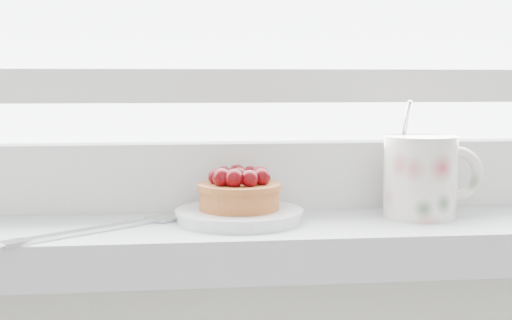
{
  "coord_description": "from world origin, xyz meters",
  "views": [
    {
      "loc": [
        -0.09,
        1.21,
        1.07
      ],
      "look_at": [
        -0.01,
        1.88,
        1.0
      ],
      "focal_mm": 50.0,
      "sensor_mm": 36.0,
      "label": 1
    }
  ],
  "objects": [
    {
      "name": "fork",
      "position": [
        -0.14,
        1.87,
        0.94
      ],
      "size": [
        0.19,
        0.15,
        0.0
      ],
      "color": "silver",
      "rests_on": "windowsill"
    },
    {
      "name": "raspberry_tart",
      "position": [
        -0.03,
        1.89,
        0.97
      ],
      "size": [
        0.08,
        0.08,
        0.04
      ],
      "color": "brown",
      "rests_on": "saucer"
    },
    {
      "name": "floral_mug",
      "position": [
        0.16,
        1.89,
        0.98
      ],
      "size": [
        0.11,
        0.08,
        0.12
      ],
      "color": "silver",
      "rests_on": "windowsill"
    },
    {
      "name": "saucer",
      "position": [
        -0.03,
        1.89,
        0.95
      ],
      "size": [
        0.12,
        0.12,
        0.01
      ],
      "primitive_type": "cylinder",
      "color": "silver",
      "rests_on": "windowsill"
    }
  ]
}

